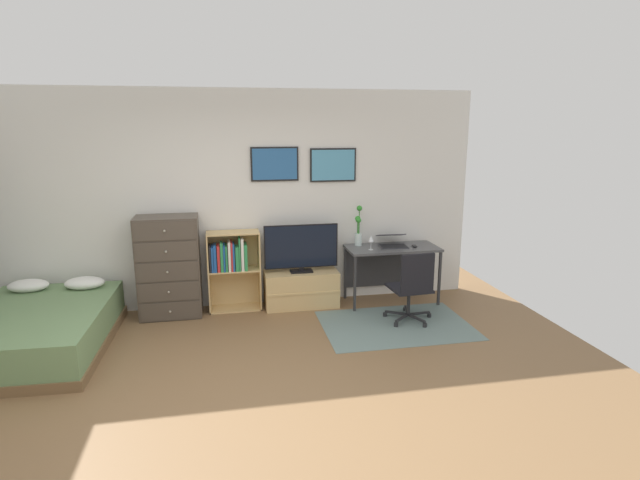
% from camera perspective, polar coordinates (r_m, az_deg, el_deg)
% --- Properties ---
extents(ground_plane, '(7.20, 7.20, 0.00)m').
position_cam_1_polar(ground_plane, '(4.52, -7.73, -17.47)').
color(ground_plane, brown).
extents(wall_back_with_posters, '(6.12, 0.09, 2.70)m').
position_cam_1_polar(wall_back_with_posters, '(6.40, -9.38, 4.48)').
color(wall_back_with_posters, silver).
rests_on(wall_back_with_posters, ground_plane).
extents(area_rug, '(1.70, 1.20, 0.01)m').
position_cam_1_polar(area_rug, '(6.01, 8.55, -9.44)').
color(area_rug, slate).
rests_on(area_rug, ground_plane).
extents(bed, '(1.43, 1.95, 0.56)m').
position_cam_1_polar(bed, '(6.01, -29.25, -8.80)').
color(bed, brown).
rests_on(bed, ground_plane).
extents(dresser, '(0.72, 0.46, 1.23)m').
position_cam_1_polar(dresser, '(6.31, -16.64, -2.91)').
color(dresser, '#4C4238').
rests_on(dresser, ground_plane).
extents(bookshelf, '(0.64, 0.30, 0.99)m').
position_cam_1_polar(bookshelf, '(6.34, -9.94, -2.62)').
color(bookshelf, tan).
rests_on(bookshelf, ground_plane).
extents(tv_stand, '(0.93, 0.41, 0.46)m').
position_cam_1_polar(tv_stand, '(6.48, -2.12, -5.50)').
color(tv_stand, tan).
rests_on(tv_stand, ground_plane).
extents(television, '(0.93, 0.16, 0.61)m').
position_cam_1_polar(television, '(6.31, -2.13, -0.94)').
color(television, black).
rests_on(television, tv_stand).
extents(desk, '(1.17, 0.55, 0.74)m').
position_cam_1_polar(desk, '(6.65, 7.90, -1.81)').
color(desk, '#4C4C4F').
rests_on(desk, ground_plane).
extents(office_chair, '(0.57, 0.58, 0.86)m').
position_cam_1_polar(office_chair, '(5.97, 10.40, -5.04)').
color(office_chair, '#232326').
rests_on(office_chair, ground_plane).
extents(laptop, '(0.38, 0.40, 0.16)m').
position_cam_1_polar(laptop, '(6.61, 8.13, -0.11)').
color(laptop, '#333338').
rests_on(laptop, desk).
extents(computer_mouse, '(0.06, 0.10, 0.03)m').
position_cam_1_polar(computer_mouse, '(6.58, 10.59, -0.65)').
color(computer_mouse, '#262628').
rests_on(computer_mouse, desk).
extents(bamboo_vase, '(0.09, 0.10, 0.52)m').
position_cam_1_polar(bamboo_vase, '(6.53, 4.35, 1.25)').
color(bamboo_vase, silver).
rests_on(bamboo_vase, desk).
extents(wine_glass, '(0.07, 0.07, 0.18)m').
position_cam_1_polar(wine_glass, '(6.34, 5.77, 0.08)').
color(wine_glass, silver).
rests_on(wine_glass, desk).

